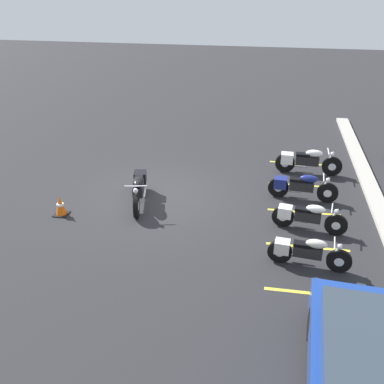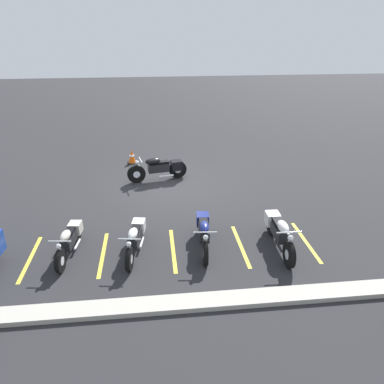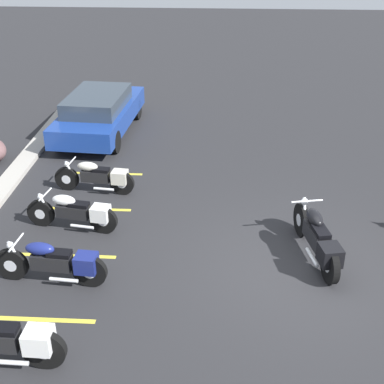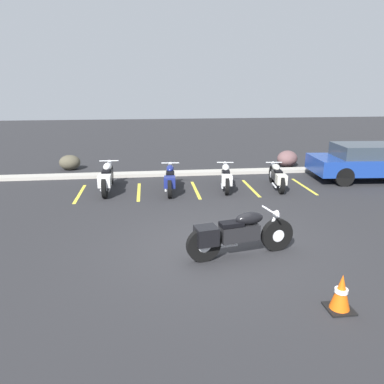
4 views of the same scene
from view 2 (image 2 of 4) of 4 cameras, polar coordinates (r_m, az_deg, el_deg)
ground at (r=14.09m, az=-3.21°, el=1.25°), size 60.00×60.00×0.00m
motorcycle_black_featured at (r=14.32m, az=-4.85°, el=3.66°), size 2.27×0.81×0.90m
parked_bike_0 at (r=10.29m, az=13.11°, el=-5.84°), size 0.63×2.24×0.88m
parked_bike_1 at (r=10.09m, az=1.80°, el=-5.99°), size 0.59×2.10×0.83m
parked_bike_2 at (r=9.96m, az=-8.65°, el=-6.87°), size 0.65×1.99×0.79m
parked_bike_3 at (r=10.29m, az=-18.16°, el=-6.90°), size 0.59×1.95×0.77m
concrete_curb at (r=8.38m, az=-0.45°, el=-16.54°), size 18.00×0.50×0.12m
traffic_cone at (r=16.29m, az=-9.14°, el=5.31°), size 0.40×0.40×0.60m
stall_line_0 at (r=10.93m, az=16.96°, el=-7.25°), size 0.10×2.10×0.00m
stall_line_1 at (r=10.38m, az=7.42°, el=-8.10°), size 0.10×2.10×0.00m
stall_line_2 at (r=10.14m, az=-2.90°, el=-8.78°), size 0.10×2.10×0.00m
stall_line_3 at (r=10.23m, az=-13.41°, el=-9.17°), size 0.10×2.10×0.00m
stall_line_4 at (r=10.64m, az=-23.43°, el=-9.27°), size 0.10×2.10×0.00m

